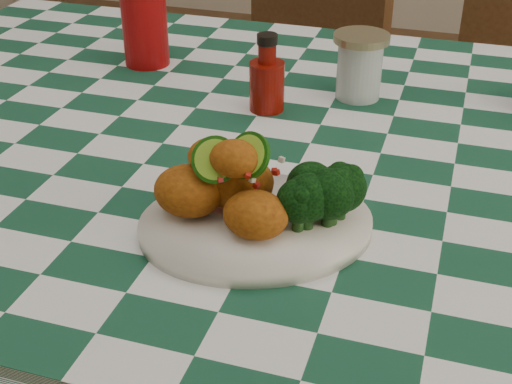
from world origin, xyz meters
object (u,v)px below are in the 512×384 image
(dining_table, at_px, (301,344))
(red_tumbler, at_px, (145,26))
(ketchup_bottle, at_px, (267,73))
(wooden_chair_left, at_px, (269,118))
(mason_jar, at_px, (360,66))
(plate, at_px, (256,226))
(fried_chicken_pile, at_px, (238,179))

(dining_table, xyz_separation_m, red_tumbler, (-0.36, 0.22, 0.46))
(red_tumbler, height_order, ketchup_bottle, red_tumbler)
(red_tumbler, height_order, wooden_chair_left, wooden_chair_left)
(dining_table, height_order, mason_jar, mason_jar)
(plate, xyz_separation_m, fried_chicken_pile, (-0.02, 0.00, 0.06))
(dining_table, xyz_separation_m, fried_chicken_pile, (-0.03, -0.24, 0.46))
(dining_table, relative_size, plate, 6.05)
(dining_table, bearing_deg, plate, -91.59)
(mason_jar, bearing_deg, ketchup_bottle, -144.54)
(red_tumbler, distance_m, mason_jar, 0.40)
(fried_chicken_pile, bearing_deg, wooden_chair_left, 104.28)
(red_tumbler, bearing_deg, ketchup_bottle, -25.48)
(fried_chicken_pile, xyz_separation_m, ketchup_bottle, (-0.07, 0.34, -0.01))
(fried_chicken_pile, relative_size, red_tumbler, 1.10)
(fried_chicken_pile, distance_m, red_tumbler, 0.57)
(plate, height_order, fried_chicken_pile, fried_chicken_pile)
(ketchup_bottle, xyz_separation_m, mason_jar, (0.13, 0.09, -0.01))
(red_tumbler, relative_size, mason_jar, 1.32)
(ketchup_bottle, bearing_deg, wooden_chair_left, 105.91)
(mason_jar, xyz_separation_m, wooden_chair_left, (-0.31, 0.53, -0.37))
(plate, bearing_deg, red_tumbler, 127.43)
(fried_chicken_pile, relative_size, ketchup_bottle, 1.26)
(dining_table, distance_m, fried_chicken_pile, 0.52)
(dining_table, height_order, fried_chicken_pile, fried_chicken_pile)
(ketchup_bottle, relative_size, wooden_chair_left, 0.13)
(wooden_chair_left, bearing_deg, plate, -51.26)
(ketchup_bottle, height_order, mason_jar, ketchup_bottle)
(dining_table, distance_m, red_tumbler, 0.63)
(wooden_chair_left, bearing_deg, fried_chicken_pile, -52.46)
(fried_chicken_pile, bearing_deg, plate, 0.00)
(plate, bearing_deg, dining_table, 88.41)
(dining_table, height_order, plate, plate)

